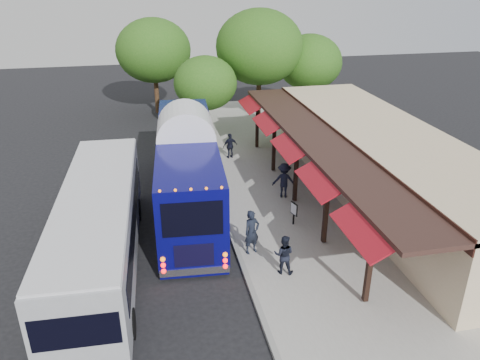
{
  "coord_description": "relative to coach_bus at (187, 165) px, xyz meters",
  "views": [
    {
      "loc": [
        -3.27,
        -16.08,
        10.87
      ],
      "look_at": [
        0.88,
        3.58,
        1.8
      ],
      "focal_mm": 35.0,
      "sensor_mm": 36.0,
      "label": 1
    }
  ],
  "objects": [
    {
      "name": "tree_far",
      "position": [
        -0.71,
        17.31,
        2.84
      ],
      "size": [
        5.9,
        5.9,
        7.55
      ],
      "color": "#382314",
      "rests_on": "ground"
    },
    {
      "name": "curb",
      "position": [
        1.5,
        -0.96,
        -2.12
      ],
      "size": [
        0.2,
        40.0,
        0.16
      ],
      "primitive_type": "cube",
      "color": "gray",
      "rests_on": "ground"
    },
    {
      "name": "sidewalk",
      "position": [
        6.45,
        -0.96,
        -2.12
      ],
      "size": [
        10.0,
        40.0,
        0.15
      ],
      "primitive_type": "cube",
      "color": "#9E9B93",
      "rests_on": "ground"
    },
    {
      "name": "ped_c",
      "position": [
        3.19,
        5.64,
        -1.26
      ],
      "size": [
        0.99,
        0.58,
        1.58
      ],
      "primitive_type": "imported",
      "rotation": [
        0.0,
        0.0,
        3.37
      ],
      "color": "black",
      "rests_on": "sidewalk"
    },
    {
      "name": "ped_b",
      "position": [
        2.92,
        -6.65,
        -1.24
      ],
      "size": [
        0.95,
        0.85,
        1.61
      ],
      "primitive_type": "imported",
      "rotation": [
        0.0,
        0.0,
        2.76
      ],
      "color": "black",
      "rests_on": "sidewalk"
    },
    {
      "name": "sign_board",
      "position": [
        4.46,
        -3.15,
        -1.3
      ],
      "size": [
        0.19,
        0.49,
        1.1
      ],
      "rotation": [
        0.0,
        0.0,
        0.29
      ],
      "color": "black",
      "rests_on": "sidewalk"
    },
    {
      "name": "city_bus",
      "position": [
        -3.91,
        -4.54,
        -0.39
      ],
      "size": [
        3.1,
        12.28,
        3.28
      ],
      "rotation": [
        0.0,
        0.0,
        -0.04
      ],
      "color": "#96999E",
      "rests_on": "ground"
    },
    {
      "name": "ground",
      "position": [
        1.45,
        -4.96,
        -2.2
      ],
      "size": [
        90.0,
        90.0,
        0.0
      ],
      "primitive_type": "plane",
      "color": "black",
      "rests_on": "ground"
    },
    {
      "name": "tree_mid",
      "position": [
        6.98,
        13.67,
        3.39
      ],
      "size": [
        6.54,
        6.54,
        8.38
      ],
      "color": "#382314",
      "rests_on": "ground"
    },
    {
      "name": "ped_a",
      "position": [
        2.05,
        -5.02,
        -1.09
      ],
      "size": [
        0.81,
        0.66,
        1.9
      ],
      "primitive_type": "imported",
      "rotation": [
        0.0,
        0.0,
        0.35
      ],
      "color": "black",
      "rests_on": "sidewalk"
    },
    {
      "name": "coach_bus",
      "position": [
        0.0,
        0.0,
        0.0
      ],
      "size": [
        3.62,
        12.91,
        4.09
      ],
      "rotation": [
        0.0,
        0.0,
        -0.07
      ],
      "color": "#090862",
      "rests_on": "ground"
    },
    {
      "name": "tree_left",
      "position": [
        2.46,
        10.81,
        1.53
      ],
      "size": [
        4.36,
        4.36,
        5.59
      ],
      "color": "#382314",
      "rests_on": "ground"
    },
    {
      "name": "tree_right",
      "position": [
        11.07,
        13.88,
        2.09
      ],
      "size": [
        5.03,
        5.03,
        6.44
      ],
      "color": "#382314",
      "rests_on": "ground"
    },
    {
      "name": "ped_d",
      "position": [
        4.85,
        -0.29,
        -1.13
      ],
      "size": [
        1.34,
        1.01,
        1.84
      ],
      "primitive_type": "imported",
      "rotation": [
        0.0,
        0.0,
        2.84
      ],
      "color": "black",
      "rests_on": "sidewalk"
    },
    {
      "name": "station_shelter",
      "position": [
        9.83,
        -0.97,
        -0.35
      ],
      "size": [
        8.15,
        20.0,
        3.6
      ],
      "color": "#C8B58B",
      "rests_on": "ground"
    }
  ]
}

